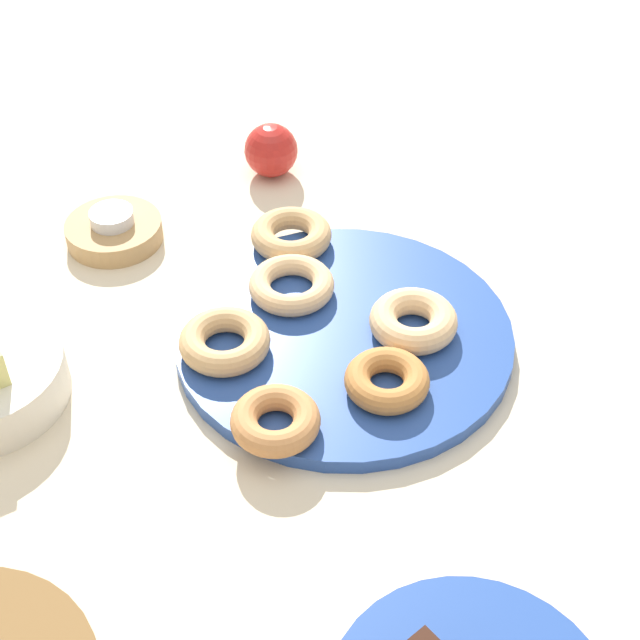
{
  "coord_description": "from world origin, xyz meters",
  "views": [
    {
      "loc": [
        -0.51,
        0.43,
        0.64
      ],
      "look_at": [
        0.0,
        0.03,
        0.05
      ],
      "focal_mm": 52.46,
      "sensor_mm": 36.0,
      "label": 1
    }
  ],
  "objects_px": {
    "apple": "(271,150)",
    "tealight": "(112,217)",
    "donut_3": "(413,321)",
    "donut_plate": "(344,336)",
    "donut_4": "(291,235)",
    "donut_1": "(387,380)",
    "candle_holder": "(114,231)",
    "donut_2": "(275,420)",
    "donut_0": "(291,285)",
    "donut_5": "(225,341)"
  },
  "relations": [
    {
      "from": "donut_3",
      "to": "donut_plate",
      "type": "bearing_deg",
      "value": 50.28
    },
    {
      "from": "donut_0",
      "to": "candle_holder",
      "type": "height_order",
      "value": "donut_0"
    },
    {
      "from": "donut_3",
      "to": "donut_4",
      "type": "height_order",
      "value": "donut_3"
    },
    {
      "from": "donut_plate",
      "to": "apple",
      "type": "relative_size",
      "value": 5.13
    },
    {
      "from": "donut_5",
      "to": "candle_holder",
      "type": "distance_m",
      "value": 0.24
    },
    {
      "from": "donut_0",
      "to": "tealight",
      "type": "bearing_deg",
      "value": 22.92
    },
    {
      "from": "donut_plate",
      "to": "tealight",
      "type": "relative_size",
      "value": 6.92
    },
    {
      "from": "candle_holder",
      "to": "donut_0",
      "type": "bearing_deg",
      "value": -157.08
    },
    {
      "from": "candle_holder",
      "to": "donut_3",
      "type": "bearing_deg",
      "value": -155.9
    },
    {
      "from": "donut_4",
      "to": "candle_holder",
      "type": "relative_size",
      "value": 0.82
    },
    {
      "from": "donut_plate",
      "to": "donut_2",
      "type": "xyz_separation_m",
      "value": [
        -0.06,
        0.13,
        0.02
      ]
    },
    {
      "from": "donut_0",
      "to": "donut_2",
      "type": "bearing_deg",
      "value": 138.75
    },
    {
      "from": "donut_1",
      "to": "donut_3",
      "type": "height_order",
      "value": "donut_3"
    },
    {
      "from": "donut_1",
      "to": "tealight",
      "type": "relative_size",
      "value": 1.63
    },
    {
      "from": "candle_holder",
      "to": "apple",
      "type": "distance_m",
      "value": 0.22
    },
    {
      "from": "donut_1",
      "to": "apple",
      "type": "distance_m",
      "value": 0.4
    },
    {
      "from": "donut_2",
      "to": "donut_0",
      "type": "bearing_deg",
      "value": -41.25
    },
    {
      "from": "donut_3",
      "to": "apple",
      "type": "xyz_separation_m",
      "value": [
        0.33,
        -0.07,
        0.0
      ]
    },
    {
      "from": "donut_plate",
      "to": "apple",
      "type": "distance_m",
      "value": 0.31
    },
    {
      "from": "donut_2",
      "to": "candle_holder",
      "type": "height_order",
      "value": "donut_2"
    },
    {
      "from": "tealight",
      "to": "donut_4",
      "type": "bearing_deg",
      "value": -136.4
    },
    {
      "from": "candle_holder",
      "to": "apple",
      "type": "relative_size",
      "value": 1.65
    },
    {
      "from": "donut_0",
      "to": "apple",
      "type": "bearing_deg",
      "value": -31.22
    },
    {
      "from": "donut_0",
      "to": "donut_2",
      "type": "xyz_separation_m",
      "value": [
        -0.14,
        0.12,
        0.0
      ]
    },
    {
      "from": "donut_1",
      "to": "apple",
      "type": "bearing_deg",
      "value": -20.78
    },
    {
      "from": "donut_0",
      "to": "donut_4",
      "type": "xyz_separation_m",
      "value": [
        0.07,
        -0.05,
        0.0
      ]
    },
    {
      "from": "donut_5",
      "to": "candle_holder",
      "type": "height_order",
      "value": "donut_5"
    },
    {
      "from": "donut_plate",
      "to": "candle_holder",
      "type": "xyz_separation_m",
      "value": [
        0.29,
        0.1,
        0.0
      ]
    },
    {
      "from": "donut_plate",
      "to": "donut_0",
      "type": "height_order",
      "value": "donut_0"
    },
    {
      "from": "donut_1",
      "to": "donut_0",
      "type": "bearing_deg",
      "value": -4.79
    },
    {
      "from": "donut_4",
      "to": "apple",
      "type": "bearing_deg",
      "value": -28.46
    },
    {
      "from": "donut_1",
      "to": "donut_3",
      "type": "distance_m",
      "value": 0.08
    },
    {
      "from": "donut_2",
      "to": "donut_5",
      "type": "xyz_separation_m",
      "value": [
        0.11,
        -0.02,
        0.0
      ]
    },
    {
      "from": "donut_plate",
      "to": "apple",
      "type": "bearing_deg",
      "value": -22.87
    },
    {
      "from": "donut_5",
      "to": "apple",
      "type": "relative_size",
      "value": 1.35
    },
    {
      "from": "donut_0",
      "to": "tealight",
      "type": "relative_size",
      "value": 1.83
    },
    {
      "from": "donut_5",
      "to": "apple",
      "type": "height_order",
      "value": "apple"
    },
    {
      "from": "donut_2",
      "to": "donut_1",
      "type": "bearing_deg",
      "value": -102.24
    },
    {
      "from": "donut_4",
      "to": "donut_5",
      "type": "height_order",
      "value": "same"
    },
    {
      "from": "donut_5",
      "to": "candle_holder",
      "type": "xyz_separation_m",
      "value": [
        0.24,
        -0.01,
        -0.02
      ]
    },
    {
      "from": "donut_plate",
      "to": "donut_1",
      "type": "xyz_separation_m",
      "value": [
        -0.09,
        0.02,
        0.02
      ]
    },
    {
      "from": "donut_0",
      "to": "donut_4",
      "type": "relative_size",
      "value": 1.0
    },
    {
      "from": "donut_plate",
      "to": "donut_2",
      "type": "height_order",
      "value": "donut_2"
    },
    {
      "from": "donut_plate",
      "to": "tealight",
      "type": "bearing_deg",
      "value": 18.5
    },
    {
      "from": "apple",
      "to": "tealight",
      "type": "bearing_deg",
      "value": 90.18
    },
    {
      "from": "donut_plate",
      "to": "tealight",
      "type": "distance_m",
      "value": 0.3
    },
    {
      "from": "candle_holder",
      "to": "donut_1",
      "type": "bearing_deg",
      "value": -168.56
    },
    {
      "from": "tealight",
      "to": "apple",
      "type": "relative_size",
      "value": 0.74
    },
    {
      "from": "donut_3",
      "to": "apple",
      "type": "relative_size",
      "value": 1.33
    },
    {
      "from": "donut_4",
      "to": "tealight",
      "type": "height_order",
      "value": "donut_4"
    }
  ]
}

